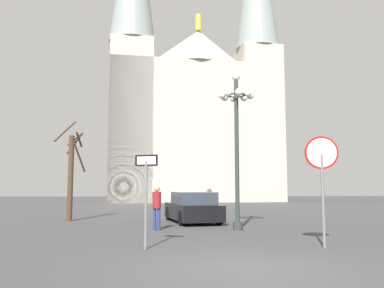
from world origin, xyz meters
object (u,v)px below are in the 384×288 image
cathedral (192,106)px  parked_car_near_black (193,208)px  one_way_arrow_sign (146,188)px  bare_tree (71,172)px  pedestrian_standing (209,198)px  pedestrian_walking (157,203)px  stop_sign (322,167)px  street_lamp (237,126)px

cathedral → parked_car_near_black: cathedral is taller
one_way_arrow_sign → bare_tree: (-3.90, 8.99, 0.74)m
cathedral → pedestrian_standing: (-0.72, -22.30, -10.14)m
one_way_arrow_sign → pedestrian_walking: 4.54m
cathedral → stop_sign: 36.72m
pedestrian_walking → pedestrian_standing: (3.03, 8.68, -0.02)m
parked_car_near_black → cathedral: bearing=85.6°
pedestrian_walking → pedestrian_standing: bearing=70.7°
pedestrian_walking → parked_car_near_black: bearing=63.3°
one_way_arrow_sign → pedestrian_standing: size_ratio=1.52×
bare_tree → parked_car_near_black: 6.12m
street_lamp → bare_tree: 8.70m
stop_sign → street_lamp: (-1.45, 4.42, 1.80)m
bare_tree → pedestrian_standing: bare_tree is taller
cathedral → pedestrian_walking: bearing=-96.9°
street_lamp → pedestrian_walking: street_lamp is taller
cathedral → street_lamp: 32.00m
cathedral → street_lamp: bearing=-91.4°
stop_sign → parked_car_near_black: (-2.87, 7.78, -1.47)m
stop_sign → parked_car_near_black: size_ratio=0.66×
stop_sign → pedestrian_walking: stop_sign is taller
cathedral → street_lamp: size_ratio=6.25×
pedestrian_standing → one_way_arrow_sign: bearing=-104.0°
stop_sign → pedestrian_standing: 13.42m
parked_car_near_black → one_way_arrow_sign: bearing=-103.5°
street_lamp → bare_tree: street_lamp is taller
stop_sign → one_way_arrow_sign: bearing=178.6°
one_way_arrow_sign → street_lamp: street_lamp is taller
bare_tree → pedestrian_standing: size_ratio=3.06×
stop_sign → bare_tree: 12.53m
stop_sign → pedestrian_walking: 6.51m
pedestrian_walking → stop_sign: bearing=-46.0°
pedestrian_standing → pedestrian_walking: bearing=-109.3°
stop_sign → street_lamp: 4.99m
street_lamp → pedestrian_standing: (0.03, 8.87, -2.96)m
stop_sign → pedestrian_walking: bearing=134.0°
one_way_arrow_sign → bare_tree: bare_tree is taller
bare_tree → pedestrian_walking: (4.15, -4.50, -1.32)m
street_lamp → bare_tree: size_ratio=1.22×
parked_car_near_black → pedestrian_standing: pedestrian_standing is taller
cathedral → pedestrian_standing: size_ratio=23.37×
one_way_arrow_sign → parked_car_near_black: bearing=76.5°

